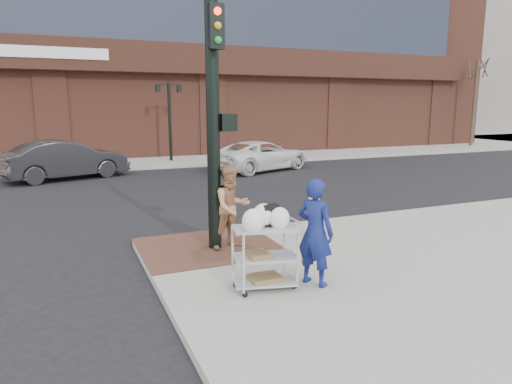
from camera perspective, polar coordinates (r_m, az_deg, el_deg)
name	(u,v)px	position (r m, az deg, el deg)	size (l,w,h in m)	color
ground	(253,263)	(9.00, -0.43, -8.92)	(220.00, 220.00, 0.00)	black
sidewalk_far	(244,137)	(42.92, -1.46, 6.88)	(65.00, 36.00, 0.15)	gray
brick_curb_ramp	(209,246)	(9.56, -5.87, -6.79)	(2.80, 2.40, 0.01)	#513026
filler_block	(431,56)	(63.29, 21.03, 15.55)	(14.00, 20.00, 18.00)	slate
bare_tree_a	(478,58)	(36.67, 26.05, 14.83)	(1.80, 1.80, 7.20)	#382B21
lamp_post	(170,113)	(24.40, -10.75, 9.66)	(1.32, 0.22, 4.00)	black
traffic_signal_pole	(215,116)	(9.03, -5.21, 9.46)	(0.61, 0.51, 5.00)	black
woman_blue	(315,232)	(7.42, 7.41, -4.99)	(0.64, 0.42, 1.76)	navy
pedestrian_tan	(232,207)	(9.24, -3.07, -1.91)	(0.83, 0.65, 1.71)	#A5724D
sedan_dark	(66,160)	(20.47, -22.70, 3.74)	(1.71, 4.91, 1.62)	black
minivan_white	(261,156)	(21.47, 0.58, 4.57)	(2.31, 5.02, 1.39)	white
utility_cart	(265,251)	(7.26, 1.13, -7.42)	(1.08, 0.77, 1.36)	#A1A2A7
fire_hydrant	(313,216)	(10.08, 7.18, -2.99)	(0.46, 0.32, 0.97)	yellow
newsbox_yellow	(29,160)	(23.09, -26.46, 3.63)	(0.37, 0.34, 0.89)	yellow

